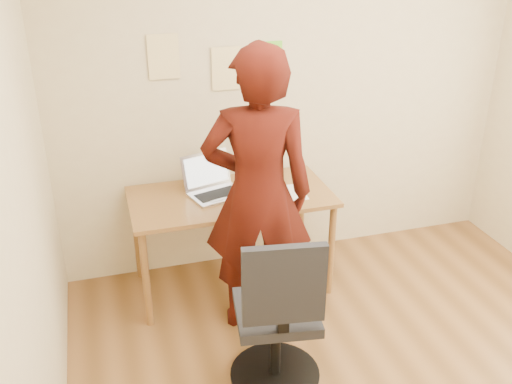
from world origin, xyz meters
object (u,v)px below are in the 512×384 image
object	(u,v)px
desk	(231,206)
laptop	(213,186)
office_chair	(278,324)
person	(258,195)
phone	(270,203)

from	to	relation	value
desk	laptop	xyz separation A→B (m)	(-0.11, 0.07, 0.14)
laptop	office_chair	xyz separation A→B (m)	(0.10, -1.14, -0.36)
desk	office_chair	distance (m)	1.09
laptop	office_chair	distance (m)	1.20
laptop	desk	bearing A→B (deg)	-48.18
person	laptop	bearing A→B (deg)	-58.00
laptop	phone	bearing A→B (deg)	-56.56
laptop	phone	distance (m)	0.43
person	office_chair	bearing A→B (deg)	97.96
desk	laptop	bearing A→B (deg)	148.26
desk	phone	xyz separation A→B (m)	(0.22, -0.21, 0.09)
phone	person	distance (m)	0.35
phone	office_chair	world-z (taller)	office_chair
phone	person	size ratio (longest dim) A/B	0.07
desk	person	size ratio (longest dim) A/B	0.74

